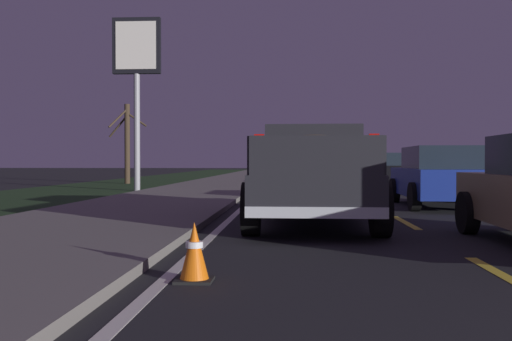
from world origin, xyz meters
The scene contains 11 objects.
ground centered at (27.00, 0.00, 0.00)m, with size 144.00×144.00×0.00m, color black.
sidewalk_shoulder centered at (27.00, 5.70, 0.06)m, with size 108.00×4.00×0.12m, color slate.
grass_verge centered at (27.00, 10.70, 0.00)m, with size 108.00×6.00×0.01m, color #1E3819.
lane_markings centered at (28.80, 2.55, 0.00)m, with size 108.00×3.54×0.01m.
pickup_truck centered at (10.19, 1.75, 0.98)m, with size 5.47×2.37×1.87m.
sedan_blue centered at (14.45, -1.62, 0.78)m, with size 4.43×2.08×1.54m.
sedan_black centered at (26.16, -1.91, 0.78)m, with size 4.44×2.08×1.54m.
sedan_white centered at (36.67, -1.71, 0.78)m, with size 4.42×2.05×1.54m.
gas_price_sign centered at (21.91, 8.28, 5.12)m, with size 0.27×1.90×6.82m.
bare_tree_far centered at (29.14, 10.78, 2.21)m, with size 1.35×2.18×4.15m.
traffic_cone_near centered at (4.87, 3.10, 0.28)m, with size 0.36×0.36×0.58m.
Camera 1 is at (-0.70, 2.15, 1.17)m, focal length 40.81 mm.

